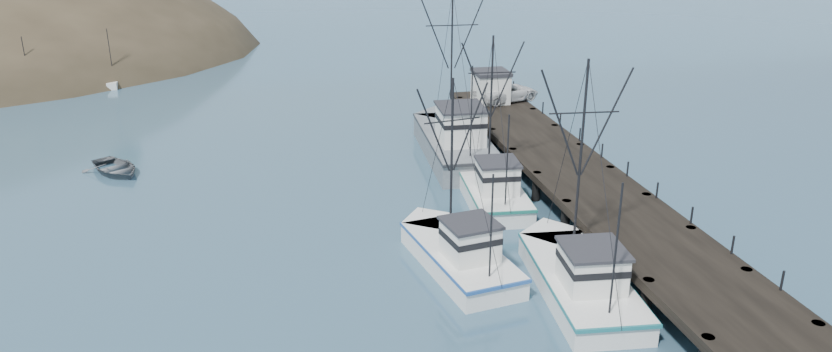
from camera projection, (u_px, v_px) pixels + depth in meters
The scene contains 9 objects.
pier at pixel (574, 174), 49.49m from camera, with size 6.00×44.00×2.00m.
moored_sailboats at pixel (6, 86), 78.16m from camera, with size 20.48×18.25×6.35m.
trawler_near at pixel (578, 277), 37.86m from camera, with size 4.85×12.20×12.19m.
trawler_mid at pixel (457, 253), 40.41m from camera, with size 5.15×10.78×10.68m.
trawler_far at pixel (491, 188), 49.37m from camera, with size 4.23×10.91×11.18m.
work_vessel at pixel (454, 141), 57.69m from camera, with size 5.22×15.51×12.98m.
pier_shed at pixel (491, 86), 65.32m from camera, with size 3.00×3.20×2.80m.
pickup_truck at pixel (507, 92), 65.81m from camera, with size 2.73×5.93×1.65m, color silver.
motorboat at pixel (116, 173), 54.54m from camera, with size 3.73×5.22×1.08m, color #53585D.
Camera 1 is at (-5.75, -27.27, 18.96)m, focal length 32.00 mm.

